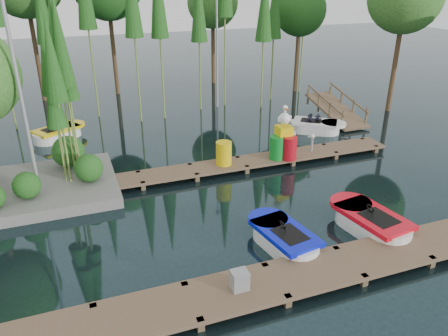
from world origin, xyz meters
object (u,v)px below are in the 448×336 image
object	(u,v)px
boat_yellow_far	(58,133)
utility_cabinet	(240,280)
drum_cluster	(285,142)
yellow_barrel	(224,153)
boat_red	(370,223)
boat_blue	(284,239)

from	to	relation	value
boat_yellow_far	utility_cabinet	xyz separation A→B (m)	(3.80, -13.12, 0.27)
drum_cluster	yellow_barrel	bearing A→B (deg)	176.45
boat_red	boat_yellow_far	bearing A→B (deg)	117.81
yellow_barrel	utility_cabinet	bearing A→B (deg)	-107.51
utility_cabinet	drum_cluster	xyz separation A→B (m)	(4.75, 6.84, 0.39)
boat_red	yellow_barrel	size ratio (longest dim) A/B	3.26
boat_yellow_far	utility_cabinet	bearing A→B (deg)	-85.32
boat_blue	yellow_barrel	size ratio (longest dim) A/B	3.01
boat_yellow_far	utility_cabinet	distance (m)	13.66
boat_yellow_far	yellow_barrel	size ratio (longest dim) A/B	3.04
boat_yellow_far	drum_cluster	size ratio (longest dim) A/B	1.30
drum_cluster	boat_red	bearing A→B (deg)	-88.95
boat_blue	boat_yellow_far	size ratio (longest dim) A/B	0.99
boat_red	drum_cluster	world-z (taller)	drum_cluster
boat_yellow_far	drum_cluster	bearing A→B (deg)	-47.74
utility_cabinet	yellow_barrel	size ratio (longest dim) A/B	0.54
boat_red	yellow_barrel	world-z (taller)	yellow_barrel
boat_blue	boat_red	bearing A→B (deg)	-12.83
boat_red	boat_yellow_far	distance (m)	14.56
drum_cluster	boat_blue	bearing A→B (deg)	-117.47
boat_red	drum_cluster	bearing A→B (deg)	82.42
boat_blue	utility_cabinet	world-z (taller)	boat_blue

